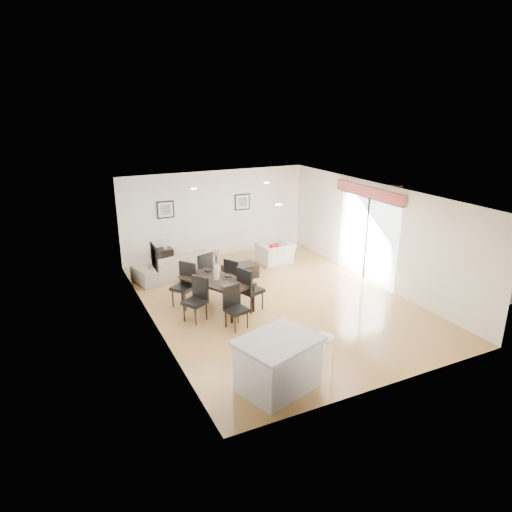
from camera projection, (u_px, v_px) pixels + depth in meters
name	position (u px, v px, depth m)	size (l,w,h in m)	color
ground	(275.00, 301.00, 11.33)	(8.00, 8.00, 0.00)	tan
wall_back	(216.00, 214.00, 14.30)	(6.00, 0.04, 2.70)	white
wall_front	(391.00, 316.00, 7.49)	(6.00, 0.04, 2.70)	white
wall_left	(151.00, 268.00, 9.66)	(0.04, 8.00, 2.70)	white
wall_right	(375.00, 234.00, 12.13)	(0.04, 8.00, 2.70)	white
ceiling	(277.00, 193.00, 10.46)	(6.00, 8.00, 0.02)	white
sofa	(175.00, 264.00, 12.84)	(2.31, 0.90, 0.67)	gray
armchair	(275.00, 253.00, 13.83)	(0.99, 0.87, 0.64)	white
courtyard_plant_a	(454.00, 257.00, 13.37)	(0.66, 0.57, 0.74)	#2F5323
courtyard_plant_b	(415.00, 245.00, 14.64)	(0.35, 0.35, 0.63)	#2F5323
dining_table	(217.00, 282.00, 10.74)	(1.52, 1.94, 0.72)	black
dining_chair_wnear	(197.00, 296.00, 10.18)	(0.61, 0.61, 1.01)	black
dining_chair_wfar	(185.00, 282.00, 10.92)	(0.66, 0.66, 1.06)	black
dining_chair_enear	(248.00, 287.00, 10.62)	(0.60, 0.60, 1.07)	black
dining_chair_efar	(234.00, 276.00, 11.36)	(0.62, 0.62, 1.01)	black
dining_chair_head	(234.00, 304.00, 9.86)	(0.51, 0.51, 0.95)	black
dining_chair_foot	(203.00, 270.00, 11.69)	(0.61, 0.61, 1.06)	black
vase	(216.00, 267.00, 10.62)	(0.96, 1.47, 0.74)	white
coffee_table	(240.00, 271.00, 12.76)	(0.93, 0.56, 0.37)	black
side_table	(166.00, 257.00, 13.67)	(0.40, 0.40, 0.53)	black
table_lamp	(165.00, 241.00, 13.51)	(0.18, 0.18, 0.35)	white
cushion	(274.00, 248.00, 13.65)	(0.30, 0.09, 0.30)	#AE1716
kitchen_island	(278.00, 363.00, 7.73)	(1.59, 1.39, 0.94)	silver
bar_stool	(325.00, 342.00, 8.05)	(0.35, 0.35, 0.77)	white
framed_print_back_left	(165.00, 210.00, 13.52)	(0.52, 0.04, 0.52)	black
framed_print_back_right	(242.00, 202.00, 14.55)	(0.52, 0.04, 0.52)	black
framed_print_left_wall	(154.00, 257.00, 9.40)	(0.04, 0.52, 0.52)	black
sliding_door	(368.00, 220.00, 12.27)	(0.12, 2.70, 2.57)	white
courtyard	(436.00, 228.00, 14.32)	(6.00, 6.00, 2.00)	gray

